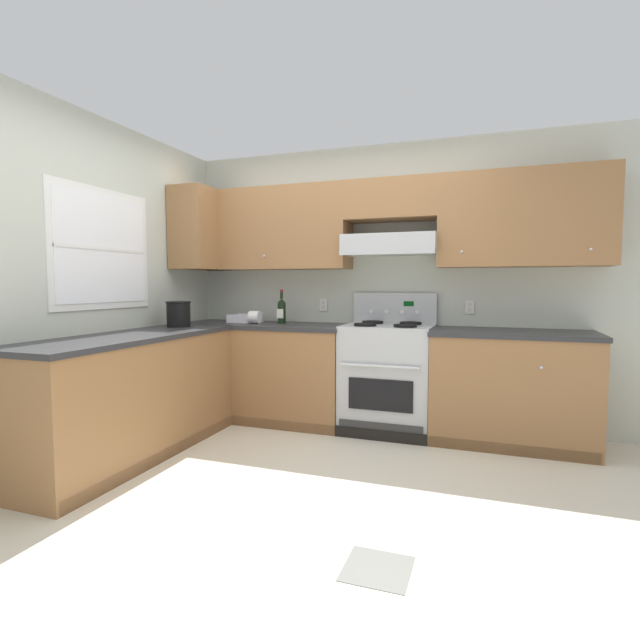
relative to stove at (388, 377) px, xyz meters
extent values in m
plane|color=beige|center=(-0.43, -1.25, -0.48)|extent=(7.04, 7.04, 0.00)
cube|color=slate|center=(0.38, -2.06, -0.48)|extent=(0.30, 0.30, 0.01)
cube|color=beige|center=(0.03, 0.37, 0.80)|extent=(4.68, 0.12, 2.55)
cube|color=olive|center=(-1.16, 0.13, 1.32)|extent=(1.51, 0.34, 0.76)
cube|color=olive|center=(1.06, 0.13, 1.32)|extent=(1.32, 0.34, 0.76)
cube|color=olive|center=(0.00, 0.13, 1.53)|extent=(0.80, 0.34, 0.34)
cube|color=#B7BABC|center=(0.00, 0.09, 1.14)|extent=(0.80, 0.46, 0.17)
cube|color=#B7BABC|center=(0.00, -0.13, 1.07)|extent=(0.80, 0.03, 0.04)
sphere|color=silver|center=(-1.16, -0.05, 1.06)|extent=(0.02, 0.02, 0.02)
sphere|color=silver|center=(0.60, -0.05, 1.06)|extent=(0.02, 0.02, 0.02)
sphere|color=silver|center=(1.52, -0.05, 1.06)|extent=(0.02, 0.02, 0.02)
cube|color=silver|center=(-0.69, 0.29, 0.60)|extent=(0.08, 0.01, 0.12)
cube|color=silver|center=(-0.69, 0.29, 0.62)|extent=(0.03, 0.00, 0.03)
cube|color=silver|center=(-0.69, 0.29, 0.58)|extent=(0.03, 0.00, 0.03)
cube|color=silver|center=(0.66, 0.29, 0.60)|extent=(0.08, 0.01, 0.12)
cube|color=silver|center=(0.66, 0.29, 0.62)|extent=(0.03, 0.00, 0.03)
cube|color=silver|center=(0.66, 0.29, 0.58)|extent=(0.03, 0.00, 0.03)
cube|color=beige|center=(-2.05, -1.15, 0.80)|extent=(0.12, 4.00, 2.55)
cube|color=white|center=(-2.00, -1.16, 1.07)|extent=(0.04, 1.00, 0.92)
cube|color=white|center=(-1.98, -1.16, 1.07)|extent=(0.01, 0.90, 0.82)
cube|color=white|center=(-1.97, -1.16, 1.07)|extent=(0.01, 0.90, 0.02)
cube|color=olive|center=(-1.81, -0.05, 1.32)|extent=(0.34, 0.64, 0.76)
cube|color=olive|center=(-1.17, -0.01, -0.04)|extent=(1.58, 0.61, 0.87)
cube|color=#2D2D30|center=(-1.17, -0.01, 0.41)|extent=(1.60, 0.63, 0.04)
cube|color=olive|center=(1.00, -0.01, -0.04)|extent=(1.23, 0.61, 0.87)
cube|color=#2D2D30|center=(1.00, -0.01, 0.41)|extent=(1.26, 0.63, 0.04)
cube|color=black|center=(-0.17, -0.28, -0.43)|extent=(3.54, 0.06, 0.09)
sphere|color=silver|center=(-1.49, -0.33, 0.20)|extent=(0.03, 0.03, 0.03)
sphere|color=silver|center=(1.19, -0.33, 0.20)|extent=(0.03, 0.03, 0.03)
cube|color=olive|center=(-1.68, -1.26, -0.04)|extent=(0.61, 1.89, 0.87)
cube|color=#2D2D30|center=(-1.68, -1.26, 0.41)|extent=(0.63, 1.91, 0.04)
cube|color=black|center=(-1.40, -1.26, -0.43)|extent=(0.06, 1.85, 0.09)
cube|color=#B7BABC|center=(0.00, 0.00, -0.02)|extent=(0.76, 0.58, 0.91)
cube|color=black|center=(0.00, -0.30, -0.10)|extent=(0.53, 0.01, 0.26)
cylinder|color=silver|center=(0.00, -0.32, 0.14)|extent=(0.65, 0.02, 0.02)
cube|color=#333333|center=(0.00, -0.30, -0.38)|extent=(0.70, 0.01, 0.11)
cube|color=#B7BABC|center=(0.00, 0.00, 0.44)|extent=(0.76, 0.58, 0.02)
cube|color=#B7BABC|center=(0.00, 0.27, 0.58)|extent=(0.76, 0.04, 0.29)
cube|color=#053F0C|center=(0.13, 0.25, 0.63)|extent=(0.09, 0.01, 0.04)
cylinder|color=black|center=(-0.17, -0.14, 0.46)|extent=(0.19, 0.19, 0.02)
cylinder|color=black|center=(-0.17, -0.14, 0.45)|extent=(0.07, 0.07, 0.01)
cylinder|color=black|center=(0.17, -0.14, 0.46)|extent=(0.19, 0.19, 0.02)
cylinder|color=black|center=(0.17, -0.14, 0.45)|extent=(0.07, 0.07, 0.01)
cylinder|color=black|center=(-0.17, 0.14, 0.46)|extent=(0.19, 0.19, 0.02)
cylinder|color=black|center=(-0.17, 0.14, 0.45)|extent=(0.07, 0.07, 0.01)
cylinder|color=black|center=(0.17, 0.14, 0.46)|extent=(0.19, 0.19, 0.02)
cylinder|color=black|center=(0.17, 0.14, 0.45)|extent=(0.07, 0.07, 0.01)
cylinder|color=white|center=(-0.21, 0.25, 0.55)|extent=(0.04, 0.02, 0.04)
cylinder|color=white|center=(-0.07, 0.25, 0.55)|extent=(0.04, 0.02, 0.04)
cylinder|color=white|center=(0.07, 0.25, 0.55)|extent=(0.04, 0.02, 0.04)
cylinder|color=white|center=(0.21, 0.25, 0.55)|extent=(0.04, 0.02, 0.04)
cylinder|color=black|center=(-1.03, 0.06, 0.53)|extent=(0.08, 0.08, 0.20)
cone|color=black|center=(-1.03, 0.06, 0.65)|extent=(0.08, 0.08, 0.04)
cylinder|color=black|center=(-1.03, 0.06, 0.71)|extent=(0.03, 0.03, 0.09)
cylinder|color=maroon|center=(-1.03, 0.06, 0.74)|extent=(0.03, 0.03, 0.02)
cube|color=silver|center=(-1.03, 0.02, 0.53)|extent=(0.07, 0.00, 0.09)
cube|color=silver|center=(-1.42, 0.07, 0.44)|extent=(0.23, 0.19, 0.02)
cube|color=silver|center=(-1.42, -0.04, 0.47)|extent=(0.29, 0.01, 0.08)
cube|color=silver|center=(-1.42, 0.18, 0.47)|extent=(0.29, 0.01, 0.08)
cube|color=silver|center=(-1.56, 0.07, 0.47)|extent=(0.01, 0.21, 0.08)
cube|color=silver|center=(-1.28, 0.07, 0.47)|extent=(0.01, 0.21, 0.08)
cylinder|color=black|center=(-1.73, -0.57, 0.54)|extent=(0.20, 0.20, 0.22)
torus|color=black|center=(-1.73, -0.57, 0.65)|extent=(0.22, 0.22, 0.01)
cylinder|color=white|center=(-1.26, -0.04, 0.49)|extent=(0.10, 0.12, 0.12)
cylinder|color=#9E7A51|center=(-1.31, -0.04, 0.49)|extent=(0.01, 0.04, 0.04)
camera|label=1|loc=(0.83, -4.12, 0.80)|focal=27.18mm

